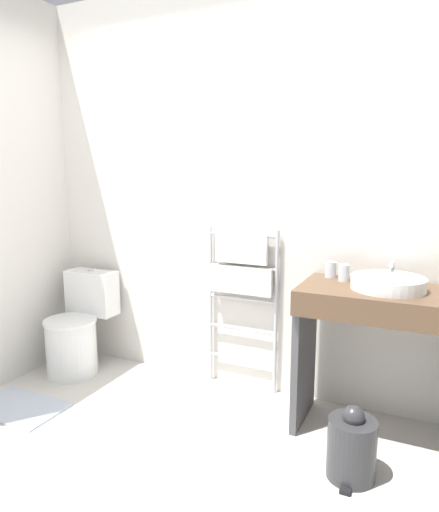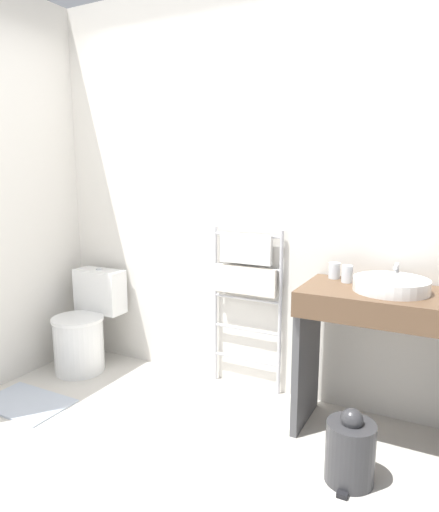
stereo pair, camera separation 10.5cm
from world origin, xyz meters
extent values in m
plane|color=beige|center=(0.00, 0.00, 0.00)|extent=(12.00, 12.00, 0.00)
cube|color=silver|center=(0.00, 1.42, 1.34)|extent=(3.20, 0.12, 2.67)
cylinder|color=white|center=(-1.16, 0.97, 0.20)|extent=(0.36, 0.36, 0.39)
cylinder|color=white|center=(-1.16, 0.97, 0.41)|extent=(0.37, 0.37, 0.02)
cube|color=white|center=(-1.16, 1.22, 0.56)|extent=(0.39, 0.17, 0.33)
cylinder|color=silver|center=(-1.16, 1.22, 0.73)|extent=(0.05, 0.05, 0.01)
cylinder|color=silver|center=(-0.20, 1.32, 0.55)|extent=(0.02, 0.02, 1.10)
cylinder|color=silver|center=(0.28, 1.32, 0.55)|extent=(0.02, 0.02, 1.10)
cylinder|color=silver|center=(0.04, 1.32, 0.20)|extent=(0.48, 0.02, 0.02)
cylinder|color=silver|center=(0.04, 1.32, 0.41)|extent=(0.48, 0.02, 0.02)
cylinder|color=silver|center=(0.04, 1.32, 0.63)|extent=(0.48, 0.02, 0.02)
cylinder|color=silver|center=(0.04, 1.32, 0.84)|extent=(0.48, 0.02, 0.02)
cylinder|color=silver|center=(0.04, 1.32, 1.06)|extent=(0.48, 0.02, 0.02)
cube|color=white|center=(0.04, 1.30, 0.97)|extent=(0.36, 0.04, 0.19)
cube|color=silver|center=(0.04, 1.30, 0.76)|extent=(0.43, 0.04, 0.19)
cube|color=brown|center=(0.98, 1.09, 0.83)|extent=(0.93, 0.50, 0.03)
cube|color=brown|center=(0.98, 0.85, 0.76)|extent=(0.93, 0.02, 0.10)
cube|color=#4C4C4F|center=(0.53, 1.09, 0.41)|extent=(0.04, 0.42, 0.81)
cylinder|color=white|center=(0.97, 1.09, 0.88)|extent=(0.39, 0.39, 0.07)
cylinder|color=silver|center=(0.97, 1.09, 0.91)|extent=(0.32, 0.32, 0.01)
cylinder|color=silver|center=(0.97, 1.31, 0.91)|extent=(0.02, 0.02, 0.11)
cylinder|color=silver|center=(0.97, 1.26, 0.95)|extent=(0.02, 0.09, 0.02)
cylinder|color=silver|center=(0.63, 1.26, 0.89)|extent=(0.07, 0.07, 0.09)
cylinder|color=silver|center=(0.72, 1.19, 0.90)|extent=(0.06, 0.06, 0.10)
cylinder|color=#333335|center=(0.89, 0.65, 0.15)|extent=(0.23, 0.23, 0.30)
sphere|color=#333335|center=(0.89, 0.65, 0.32)|extent=(0.10, 0.10, 0.10)
cube|color=black|center=(0.89, 0.52, 0.01)|extent=(0.05, 0.04, 0.02)
cube|color=#B2BCCC|center=(-1.11, 0.44, 0.01)|extent=(0.56, 0.36, 0.01)
camera|label=1|loc=(1.16, -1.42, 1.46)|focal=32.00mm
camera|label=2|loc=(1.26, -1.38, 1.46)|focal=32.00mm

